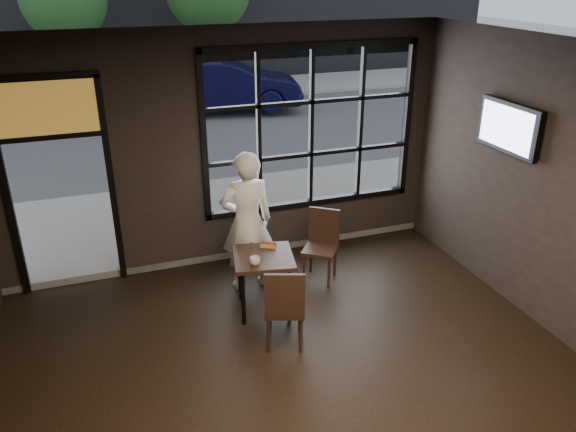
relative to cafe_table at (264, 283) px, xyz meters
name	(u,v)px	position (x,y,z in m)	size (l,w,h in m)	color
ceiling	(342,70)	(-0.05, -2.08, 2.84)	(6.00, 7.00, 0.02)	black
window_frame	(311,128)	(1.15, 1.42, 1.43)	(3.06, 0.12, 2.28)	black
stained_transom	(46,107)	(-2.15, 1.42, 1.98)	(1.20, 0.06, 0.70)	orange
street_asphalt	(120,57)	(-0.05, 21.92, -0.39)	(60.00, 41.00, 0.04)	#545456
cafe_table	(264,283)	(0.00, 0.00, 0.00)	(0.69, 0.69, 0.75)	black
chair_near	(285,305)	(0.02, -0.70, 0.12)	(0.43, 0.43, 0.98)	black
chair_window	(320,247)	(0.91, 0.44, 0.11)	(0.41, 0.41, 0.96)	black
man	(247,222)	(-0.02, 0.61, 0.54)	(0.67, 0.44, 1.84)	white
hotdog	(268,245)	(0.12, 0.19, 0.40)	(0.20, 0.08, 0.06)	tan
cup	(255,261)	(-0.15, -0.18, 0.42)	(0.12, 0.12, 0.10)	silver
tv	(509,127)	(2.88, -0.43, 1.76)	(0.11, 0.99, 0.58)	black
navy_car	(225,85)	(1.97, 9.90, 0.42)	(1.47, 4.22, 1.39)	black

